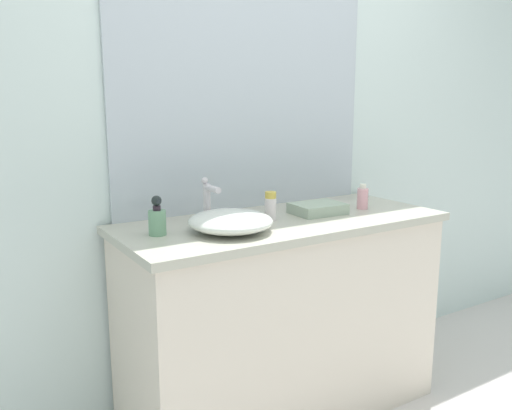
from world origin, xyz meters
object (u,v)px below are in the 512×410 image
(sink_basin, at_px, (231,221))
(perfume_bottle, at_px, (363,198))
(lotion_bottle, at_px, (271,206))
(folded_hand_towel, at_px, (318,208))
(soap_dispenser, at_px, (157,219))

(sink_basin, bearing_deg, perfume_bottle, 3.89)
(lotion_bottle, distance_m, folded_hand_towel, 0.25)
(soap_dispenser, height_order, perfume_bottle, soap_dispenser)
(lotion_bottle, relative_size, folded_hand_towel, 0.54)
(sink_basin, xyz_separation_m, folded_hand_towel, (0.49, 0.08, -0.02))
(lotion_bottle, height_order, folded_hand_towel, lotion_bottle)
(soap_dispenser, relative_size, folded_hand_towel, 0.67)
(soap_dispenser, bearing_deg, sink_basin, -20.91)
(sink_basin, relative_size, soap_dispenser, 2.21)
(perfume_bottle, height_order, folded_hand_towel, perfume_bottle)
(perfume_bottle, xyz_separation_m, folded_hand_towel, (-0.24, 0.03, -0.03))
(lotion_bottle, bearing_deg, soap_dispenser, 178.07)
(sink_basin, xyz_separation_m, soap_dispenser, (-0.26, 0.10, 0.02))
(lotion_bottle, bearing_deg, sink_basin, -161.09)
(sink_basin, bearing_deg, folded_hand_towel, 8.85)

